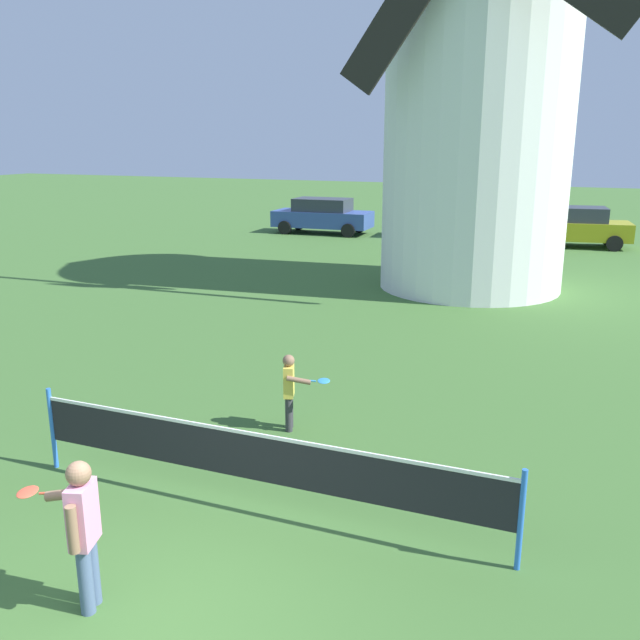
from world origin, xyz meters
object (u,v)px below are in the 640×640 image
at_px(player_near, 82,527).
at_px(player_far, 291,388).
at_px(parked_car_blue, 322,215).
at_px(parked_car_cream, 443,219).
at_px(tennis_net, 254,457).
at_px(parked_car_mustard, 573,226).
at_px(windmill, 482,46).

relative_size(player_near, player_far, 1.27).
xyz_separation_m(parked_car_blue, parked_car_cream, (5.32, 0.61, -0.00)).
bearing_deg(tennis_net, parked_car_blue, 109.79).
bearing_deg(player_far, parked_car_cream, 95.85).
bearing_deg(parked_car_blue, player_near, -73.20).
bearing_deg(player_far, tennis_net, -75.99).
relative_size(parked_car_cream, parked_car_mustard, 0.90).
xyz_separation_m(windmill, parked_car_blue, (-8.11, 8.98, -5.71)).
xyz_separation_m(player_far, parked_car_mustard, (3.14, 20.09, 0.15)).
height_order(tennis_net, parked_car_mustard, parked_car_mustard).
bearing_deg(parked_car_blue, player_far, -69.58).
relative_size(windmill, tennis_net, 2.18).
bearing_deg(parked_car_cream, player_near, -85.40).
distance_m(tennis_net, parked_car_cream, 22.97).
bearing_deg(windmill, tennis_net, -90.51).
bearing_deg(player_far, player_near, -91.41).
distance_m(parked_car_cream, parked_car_mustard, 5.27).
bearing_deg(parked_car_cream, windmill, -73.79).
distance_m(tennis_net, parked_car_blue, 23.61).
distance_m(windmill, player_far, 12.48).
distance_m(windmill, parked_car_mustard, 11.02).
height_order(parked_car_cream, parked_car_mustard, same).
distance_m(tennis_net, parked_car_mustard, 22.48).
xyz_separation_m(windmill, player_near, (-0.78, -15.30, -5.69)).
relative_size(tennis_net, parked_car_mustard, 1.33).
bearing_deg(windmill, player_far, -93.52).
height_order(windmill, tennis_net, windmill).
relative_size(parked_car_blue, parked_car_cream, 1.10).
height_order(parked_car_blue, parked_car_cream, same).
bearing_deg(parked_car_cream, parked_car_mustard, -5.26).
xyz_separation_m(tennis_net, parked_car_mustard, (2.58, 22.33, 0.12)).
bearing_deg(windmill, parked_car_blue, 132.09).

